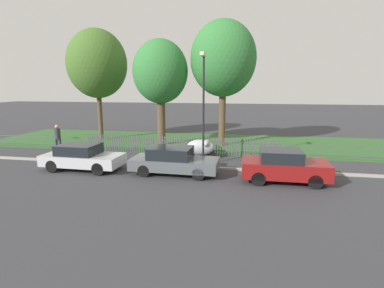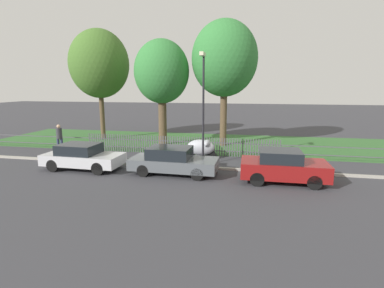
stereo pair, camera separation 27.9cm
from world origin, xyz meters
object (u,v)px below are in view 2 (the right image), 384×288
parked_car_black_saloon (173,161)px  tree_nearest_kerb (99,64)px  tree_behind_motorcycle (162,72)px  parked_car_silver_hatchback (82,156)px  pedestrian_near_fence (59,136)px  covered_motorcycle (201,147)px  street_lamp (203,97)px  tree_mid_park (225,59)px  parked_car_navy_estate (283,166)px

parked_car_black_saloon → tree_nearest_kerb: 12.85m
tree_nearest_kerb → tree_behind_motorcycle: tree_nearest_kerb is taller
parked_car_silver_hatchback → pedestrian_near_fence: (-3.77, 3.53, 0.34)m
parked_car_silver_hatchback → covered_motorcycle: parked_car_silver_hatchback is taller
parked_car_silver_hatchback → covered_motorcycle: 6.69m
covered_motorcycle → parked_car_silver_hatchback: bearing=-145.8°
tree_nearest_kerb → tree_behind_motorcycle: 5.66m
parked_car_silver_hatchback → tree_behind_motorcycle: size_ratio=0.54×
covered_motorcycle → tree_behind_motorcycle: tree_behind_motorcycle is taller
covered_motorcycle → street_lamp: (0.35, -1.65, 3.02)m
parked_car_silver_hatchback → tree_nearest_kerb: bearing=112.6°
tree_behind_motorcycle → tree_nearest_kerb: bearing=166.8°
tree_behind_motorcycle → parked_car_silver_hatchback: bearing=-106.5°
parked_car_silver_hatchback → street_lamp: (6.03, 1.88, 3.03)m
pedestrian_near_fence → street_lamp: (9.80, -1.64, 2.69)m
covered_motorcycle → parked_car_black_saloon: bearing=-101.5°
tree_nearest_kerb → parked_car_black_saloon: bearing=-46.0°
covered_motorcycle → pedestrian_near_fence: (-9.45, -0.00, 0.33)m
covered_motorcycle → tree_nearest_kerb: 11.55m
street_lamp → parked_car_black_saloon: bearing=-123.9°
parked_car_black_saloon → tree_mid_park: (1.70, 7.73, 5.44)m
parked_car_silver_hatchback → street_lamp: bearing=18.7°
tree_behind_motorcycle → tree_mid_park: tree_mid_park is taller
parked_car_black_saloon → parked_car_silver_hatchback: bearing=-177.4°
parked_car_silver_hatchback → parked_car_black_saloon: size_ratio=0.95×
parked_car_black_saloon → tree_nearest_kerb: size_ratio=0.50×
parked_car_black_saloon → tree_nearest_kerb: (-8.14, 8.42, 5.28)m
tree_behind_motorcycle → tree_mid_park: 4.51m
parked_car_navy_estate → tree_behind_motorcycle: size_ratio=0.50×
parked_car_silver_hatchback → tree_mid_park: bearing=51.6°
tree_behind_motorcycle → pedestrian_near_fence: 8.16m
parked_car_black_saloon → street_lamp: 3.71m
parked_car_silver_hatchback → pedestrian_near_fence: bearing=138.3°
parked_car_black_saloon → tree_mid_park: tree_mid_park is taller
parked_car_silver_hatchback → pedestrian_near_fence: pedestrian_near_fence is taller
covered_motorcycle → tree_mid_park: 6.98m
covered_motorcycle → pedestrian_near_fence: bearing=-177.6°
tree_nearest_kerb → tree_mid_park: (9.85, -0.69, 0.16)m
pedestrian_near_fence → tree_mid_park: bearing=-159.8°
parked_car_black_saloon → tree_behind_motorcycle: 8.87m
tree_nearest_kerb → tree_mid_park: 9.87m
parked_car_navy_estate → covered_motorcycle: size_ratio=2.09×
parked_car_black_saloon → pedestrian_near_fence: size_ratio=2.38×
parked_car_navy_estate → pedestrian_near_fence: pedestrian_near_fence is taller
tree_nearest_kerb → street_lamp: size_ratio=1.45×
parked_car_navy_estate → street_lamp: size_ratio=0.64×
parked_car_black_saloon → tree_mid_park: 9.61m
tree_nearest_kerb → street_lamp: bearing=-35.5°
covered_motorcycle → tree_behind_motorcycle: 6.84m
parked_car_silver_hatchback → street_lamp: size_ratio=0.69×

